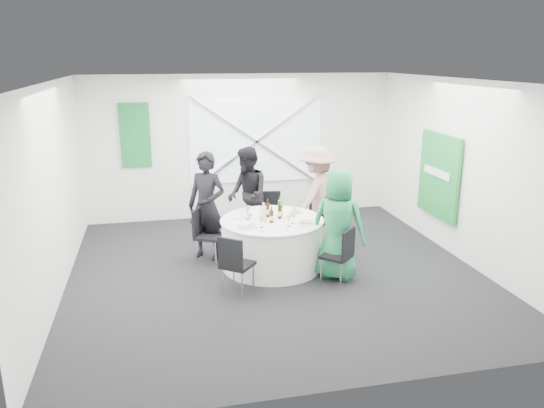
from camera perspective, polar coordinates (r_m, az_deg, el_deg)
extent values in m
plane|color=black|center=(8.04, 0.31, -7.26)|extent=(6.00, 6.00, 0.00)
plane|color=silver|center=(7.41, 0.35, 13.11)|extent=(6.00, 6.00, 0.00)
plane|color=white|center=(10.49, -3.36, 6.17)|extent=(6.00, 0.00, 6.00)
plane|color=white|center=(4.85, 8.33, -5.48)|extent=(6.00, 0.00, 6.00)
plane|color=white|center=(7.54, -22.50, 1.17)|extent=(0.00, 6.00, 6.00)
plane|color=white|center=(8.76, 19.87, 3.34)|extent=(0.00, 6.00, 6.00)
cube|color=silver|center=(10.49, -1.71, 6.74)|extent=(2.60, 0.03, 1.60)
cube|color=silver|center=(10.45, -1.66, 6.70)|extent=(2.63, 0.05, 1.84)
cube|color=silver|center=(10.45, -1.66, 6.70)|extent=(2.63, 0.05, 1.84)
cube|color=#156A34|center=(10.27, -14.51, 7.18)|extent=(0.55, 0.04, 1.20)
cube|color=#198E32|center=(9.27, 17.49, 2.92)|extent=(0.05, 1.20, 1.40)
cylinder|color=silver|center=(8.08, 0.00, -4.30)|extent=(1.52, 1.52, 0.74)
cylinder|color=silver|center=(7.96, 0.00, -1.73)|extent=(1.56, 1.56, 0.02)
cube|color=black|center=(9.14, -0.20, -1.58)|extent=(0.46, 0.46, 0.05)
cube|color=black|center=(9.25, -0.22, 0.13)|extent=(0.37, 0.11, 0.42)
cylinder|color=silver|center=(9.36, 0.75, -2.56)|extent=(0.02, 0.02, 0.40)
cylinder|color=silver|center=(9.35, -1.19, -2.58)|extent=(0.02, 0.02, 0.40)
cylinder|color=silver|center=(9.06, 0.83, -3.19)|extent=(0.02, 0.02, 0.40)
cylinder|color=silver|center=(9.06, -1.17, -3.21)|extent=(0.02, 0.02, 0.40)
cube|color=black|center=(8.33, -6.83, -3.49)|extent=(0.51, 0.51, 0.05)
cube|color=black|center=(8.32, -8.07, -1.90)|extent=(0.19, 0.35, 0.41)
cylinder|color=silver|center=(8.59, -7.43, -4.43)|extent=(0.02, 0.02, 0.39)
cylinder|color=silver|center=(8.32, -8.15, -5.15)|extent=(0.02, 0.02, 0.39)
cylinder|color=silver|center=(8.49, -5.44, -4.60)|extent=(0.02, 0.02, 0.39)
cylinder|color=silver|center=(8.22, -6.10, -5.34)|extent=(0.02, 0.02, 0.39)
cube|color=black|center=(8.88, 4.37, -2.05)|extent=(0.57, 0.57, 0.05)
cube|color=black|center=(8.96, 5.11, -0.28)|extent=(0.27, 0.33, 0.43)
cylinder|color=silver|center=(9.00, 5.80, -3.37)|extent=(0.02, 0.02, 0.41)
cylinder|color=silver|center=(9.17, 4.09, -2.96)|extent=(0.02, 0.02, 0.41)
cylinder|color=silver|center=(8.74, 4.62, -3.93)|extent=(0.02, 0.02, 0.41)
cylinder|color=silver|center=(8.91, 2.87, -3.49)|extent=(0.02, 0.02, 0.41)
cube|color=black|center=(7.57, 6.93, -5.58)|extent=(0.53, 0.53, 0.04)
cube|color=black|center=(7.42, 8.22, -4.24)|extent=(0.28, 0.27, 0.40)
cylinder|color=silver|center=(7.46, 7.40, -7.67)|extent=(0.02, 0.02, 0.38)
cylinder|color=silver|center=(7.72, 8.40, -6.90)|extent=(0.02, 0.02, 0.38)
cylinder|color=silver|center=(7.59, 5.32, -7.20)|extent=(0.02, 0.02, 0.38)
cylinder|color=silver|center=(7.84, 6.37, -6.46)|extent=(0.02, 0.02, 0.38)
cube|color=black|center=(7.21, -3.72, -6.55)|extent=(0.54, 0.54, 0.05)
cube|color=black|center=(6.98, -4.50, -5.32)|extent=(0.31, 0.26, 0.41)
cylinder|color=silver|center=(7.25, -5.38, -8.31)|extent=(0.02, 0.02, 0.39)
cylinder|color=silver|center=(7.10, -3.23, -8.79)|extent=(0.02, 0.02, 0.39)
cylinder|color=silver|center=(7.49, -4.13, -7.46)|extent=(0.02, 0.02, 0.39)
cylinder|color=silver|center=(7.35, -2.03, -7.90)|extent=(0.02, 0.02, 0.39)
imported|color=black|center=(8.36, -7.02, -0.21)|extent=(0.75, 0.69, 1.72)
imported|color=black|center=(9.10, -2.66, 0.99)|extent=(0.53, 0.85, 1.65)
imported|color=tan|center=(8.97, 4.89, 0.88)|extent=(1.16, 1.10, 1.70)
imported|color=#24844F|center=(7.62, 7.11, -2.19)|extent=(0.94, 0.88, 1.62)
cylinder|color=white|center=(8.43, -0.59, -0.61)|extent=(0.28, 0.28, 0.01)
cylinder|color=white|center=(8.10, -3.57, -1.33)|extent=(0.29, 0.29, 0.01)
cylinder|color=white|center=(8.28, 2.56, -0.92)|extent=(0.24, 0.24, 0.01)
cylinder|color=#8B9D54|center=(8.28, 2.56, -0.79)|extent=(0.16, 0.16, 0.02)
cylinder|color=white|center=(7.77, 3.62, -2.06)|extent=(0.26, 0.26, 0.01)
cylinder|color=#8B9D54|center=(7.77, 3.62, -1.92)|extent=(0.17, 0.17, 0.02)
cylinder|color=white|center=(7.60, -2.57, -2.48)|extent=(0.27, 0.27, 0.01)
cube|color=silver|center=(7.57, -2.84, -2.26)|extent=(0.23, 0.24, 0.06)
cylinder|color=#3A1F0A|center=(7.98, -1.02, -0.88)|extent=(0.06, 0.06, 0.19)
cylinder|color=#3A1F0A|center=(7.95, -1.02, 0.00)|extent=(0.02, 0.02, 0.06)
cylinder|color=#EDDE7D|center=(7.99, -1.02, -1.01)|extent=(0.06, 0.06, 0.07)
cylinder|color=#3A1F0A|center=(8.05, -0.47, -0.67)|extent=(0.06, 0.06, 0.21)
cylinder|color=#3A1F0A|center=(8.01, -0.48, 0.26)|extent=(0.02, 0.02, 0.06)
cylinder|color=#EDDE7D|center=(8.06, -0.47, -0.81)|extent=(0.06, 0.06, 0.07)
cylinder|color=#3A1F0A|center=(7.97, 0.83, -0.89)|extent=(0.06, 0.06, 0.20)
cylinder|color=#3A1F0A|center=(7.93, 0.83, 0.02)|extent=(0.02, 0.02, 0.06)
cylinder|color=#EDDE7D|center=(7.97, 0.83, -1.03)|extent=(0.06, 0.06, 0.07)
cylinder|color=#3A1F0A|center=(7.78, -0.05, -1.35)|extent=(0.06, 0.06, 0.19)
cylinder|color=#3A1F0A|center=(7.75, -0.05, -0.48)|extent=(0.02, 0.02, 0.06)
cylinder|color=#EDDE7D|center=(7.79, -0.05, -1.48)|extent=(0.06, 0.06, 0.07)
cylinder|color=green|center=(8.06, 0.92, -0.48)|extent=(0.08, 0.08, 0.26)
cylinder|color=green|center=(8.02, 0.93, 0.61)|extent=(0.03, 0.03, 0.06)
cylinder|color=#EDDE7D|center=(8.07, 0.92, -0.65)|extent=(0.08, 0.08, 0.09)
cylinder|color=white|center=(7.82, -0.91, -1.12)|extent=(0.08, 0.08, 0.23)
cylinder|color=white|center=(7.78, -0.91, -0.11)|extent=(0.03, 0.03, 0.06)
cylinder|color=#EDDE7D|center=(7.83, -0.90, -1.27)|extent=(0.08, 0.08, 0.08)
cylinder|color=white|center=(7.70, -2.38, -2.27)|extent=(0.06, 0.06, 0.00)
cylinder|color=white|center=(7.68, -2.39, -1.90)|extent=(0.01, 0.01, 0.10)
cone|color=white|center=(7.66, -2.39, -1.36)|extent=(0.07, 0.07, 0.08)
cylinder|color=white|center=(7.63, 1.80, -2.43)|extent=(0.06, 0.06, 0.00)
cylinder|color=white|center=(7.61, 1.80, -2.06)|extent=(0.01, 0.01, 0.10)
cone|color=white|center=(7.59, 1.81, -1.51)|extent=(0.07, 0.07, 0.08)
cylinder|color=white|center=(7.77, 2.27, -2.10)|extent=(0.06, 0.06, 0.00)
cylinder|color=white|center=(7.75, 2.28, -1.74)|extent=(0.01, 0.01, 0.10)
cone|color=white|center=(7.73, 2.28, -1.20)|extent=(0.07, 0.07, 0.08)
cylinder|color=white|center=(7.59, -1.17, -2.53)|extent=(0.06, 0.06, 0.00)
cylinder|color=white|center=(7.57, -1.18, -2.16)|extent=(0.01, 0.01, 0.10)
cone|color=white|center=(7.55, -1.18, -1.61)|extent=(0.07, 0.07, 0.08)
cylinder|color=white|center=(8.09, -2.59, -1.36)|extent=(0.06, 0.06, 0.00)
cylinder|color=white|center=(8.08, -2.59, -1.01)|extent=(0.01, 0.01, 0.10)
cone|color=white|center=(8.06, -2.60, -0.49)|extent=(0.07, 0.07, 0.08)
cylinder|color=white|center=(8.08, 2.40, -1.40)|extent=(0.06, 0.06, 0.00)
cylinder|color=white|center=(8.06, 2.40, -1.04)|extent=(0.01, 0.01, 0.10)
cone|color=white|center=(8.04, 2.41, -0.52)|extent=(0.07, 0.07, 0.08)
cylinder|color=white|center=(7.96, -2.67, -1.65)|extent=(0.06, 0.06, 0.00)
cylinder|color=white|center=(7.95, -2.68, -1.29)|extent=(0.01, 0.01, 0.10)
cone|color=white|center=(7.93, -2.68, -0.77)|extent=(0.07, 0.07, 0.08)
cube|color=silver|center=(7.61, 3.28, -2.49)|extent=(0.10, 0.13, 0.01)
cube|color=silver|center=(7.91, 4.14, -1.80)|extent=(0.10, 0.13, 0.01)
cube|color=silver|center=(7.67, -3.60, -2.34)|extent=(0.10, 0.13, 0.01)
cube|color=silver|center=(7.44, -1.34, -2.91)|extent=(0.11, 0.12, 0.01)
cube|color=silver|center=(8.28, -3.27, -0.96)|extent=(0.09, 0.14, 0.01)
cube|color=silver|center=(7.96, -4.15, -1.68)|extent=(0.08, 0.14, 0.01)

